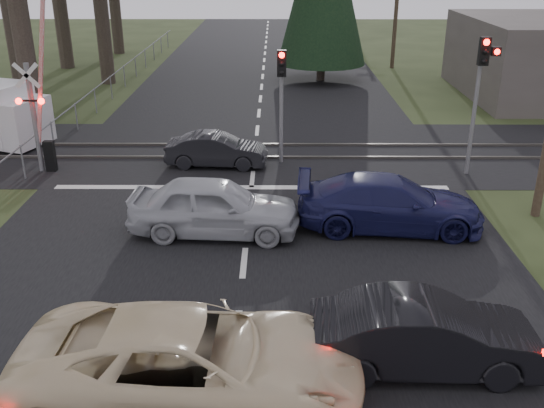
{
  "coord_description": "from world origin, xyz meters",
  "views": [
    {
      "loc": [
        0.78,
        -10.45,
        7.3
      ],
      "look_at": [
        0.7,
        3.74,
        1.3
      ],
      "focal_mm": 40.0,
      "sensor_mm": 36.0,
      "label": 1
    }
  ],
  "objects_px": {
    "crossing_signal": "(40,114)",
    "silver_car": "(215,207)",
    "traffic_signal_right": "(481,80)",
    "cream_coupe": "(191,362)",
    "blue_sedan": "(390,203)",
    "dark_car_far": "(217,150)",
    "traffic_signal_center": "(281,87)",
    "dark_hatchback": "(425,335)"
  },
  "relations": [
    {
      "from": "traffic_signal_center",
      "to": "traffic_signal_right",
      "type": "bearing_deg",
      "value": -10.41
    },
    {
      "from": "traffic_signal_right",
      "to": "silver_car",
      "type": "height_order",
      "value": "traffic_signal_right"
    },
    {
      "from": "dark_hatchback",
      "to": "crossing_signal",
      "type": "bearing_deg",
      "value": 45.77
    },
    {
      "from": "traffic_signal_center",
      "to": "silver_car",
      "type": "distance_m",
      "value": 6.54
    },
    {
      "from": "silver_car",
      "to": "traffic_signal_center",
      "type": "bearing_deg",
      "value": -13.78
    },
    {
      "from": "blue_sedan",
      "to": "traffic_signal_right",
      "type": "bearing_deg",
      "value": -35.3
    },
    {
      "from": "cream_coupe",
      "to": "dark_car_far",
      "type": "bearing_deg",
      "value": 4.87
    },
    {
      "from": "traffic_signal_right",
      "to": "blue_sedan",
      "type": "relative_size",
      "value": 0.91
    },
    {
      "from": "silver_car",
      "to": "cream_coupe",
      "type": "bearing_deg",
      "value": -174.33
    },
    {
      "from": "crossing_signal",
      "to": "dark_hatchback",
      "type": "xyz_separation_m",
      "value": [
        10.84,
        -10.86,
        -1.35
      ]
    },
    {
      "from": "crossing_signal",
      "to": "dark_hatchback",
      "type": "distance_m",
      "value": 15.41
    },
    {
      "from": "cream_coupe",
      "to": "blue_sedan",
      "type": "bearing_deg",
      "value": -31.22
    },
    {
      "from": "cream_coupe",
      "to": "dark_car_far",
      "type": "xyz_separation_m",
      "value": [
        -0.69,
        12.39,
        -0.22
      ]
    },
    {
      "from": "traffic_signal_right",
      "to": "blue_sedan",
      "type": "distance_m",
      "value": 6.19
    },
    {
      "from": "dark_hatchback",
      "to": "silver_car",
      "type": "height_order",
      "value": "silver_car"
    },
    {
      "from": "traffic_signal_center",
      "to": "silver_car",
      "type": "height_order",
      "value": "traffic_signal_center"
    },
    {
      "from": "traffic_signal_right",
      "to": "cream_coupe",
      "type": "bearing_deg",
      "value": -125.43
    },
    {
      "from": "traffic_signal_right",
      "to": "traffic_signal_center",
      "type": "distance_m",
      "value": 6.68
    },
    {
      "from": "traffic_signal_right",
      "to": "traffic_signal_center",
      "type": "height_order",
      "value": "traffic_signal_right"
    },
    {
      "from": "blue_sedan",
      "to": "dark_car_far",
      "type": "xyz_separation_m",
      "value": [
        -5.31,
        5.25,
        -0.15
      ]
    },
    {
      "from": "cream_coupe",
      "to": "silver_car",
      "type": "bearing_deg",
      "value": 3.63
    },
    {
      "from": "traffic_signal_right",
      "to": "dark_car_far",
      "type": "distance_m",
      "value": 9.33
    },
    {
      "from": "crossing_signal",
      "to": "dark_car_far",
      "type": "xyz_separation_m",
      "value": [
        5.94,
        0.58,
        -1.46
      ]
    },
    {
      "from": "traffic_signal_center",
      "to": "cream_coupe",
      "type": "bearing_deg",
      "value": -97.35
    },
    {
      "from": "cream_coupe",
      "to": "dark_hatchback",
      "type": "distance_m",
      "value": 4.31
    },
    {
      "from": "dark_hatchback",
      "to": "blue_sedan",
      "type": "distance_m",
      "value": 6.21
    },
    {
      "from": "cream_coupe",
      "to": "silver_car",
      "type": "distance_m",
      "value": 6.77
    },
    {
      "from": "crossing_signal",
      "to": "silver_car",
      "type": "bearing_deg",
      "value": -38.25
    },
    {
      "from": "blue_sedan",
      "to": "dark_car_far",
      "type": "bearing_deg",
      "value": 49.34
    },
    {
      "from": "silver_car",
      "to": "dark_car_far",
      "type": "bearing_deg",
      "value": 8.38
    },
    {
      "from": "dark_hatchback",
      "to": "blue_sedan",
      "type": "bearing_deg",
      "value": -3.01
    },
    {
      "from": "traffic_signal_right",
      "to": "traffic_signal_center",
      "type": "xyz_separation_m",
      "value": [
        -6.55,
        1.2,
        -0.51
      ]
    },
    {
      "from": "dark_car_far",
      "to": "blue_sedan",
      "type": "bearing_deg",
      "value": -130.77
    },
    {
      "from": "dark_car_far",
      "to": "traffic_signal_center",
      "type": "bearing_deg",
      "value": -78.49
    },
    {
      "from": "blue_sedan",
      "to": "dark_car_far",
      "type": "distance_m",
      "value": 7.47
    },
    {
      "from": "blue_sedan",
      "to": "dark_car_far",
      "type": "relative_size",
      "value": 1.43
    },
    {
      "from": "dark_hatchback",
      "to": "silver_car",
      "type": "bearing_deg",
      "value": 38.17
    },
    {
      "from": "dark_hatchback",
      "to": "silver_car",
      "type": "relative_size",
      "value": 0.92
    },
    {
      "from": "dark_car_far",
      "to": "cream_coupe",
      "type": "bearing_deg",
      "value": -172.94
    },
    {
      "from": "crossing_signal",
      "to": "cream_coupe",
      "type": "xyz_separation_m",
      "value": [
        6.64,
        -11.82,
        -1.24
      ]
    },
    {
      "from": "crossing_signal",
      "to": "traffic_signal_center",
      "type": "xyz_separation_m",
      "value": [
        8.27,
        0.89,
        0.75
      ]
    },
    {
      "from": "crossing_signal",
      "to": "blue_sedan",
      "type": "distance_m",
      "value": 12.26
    }
  ]
}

